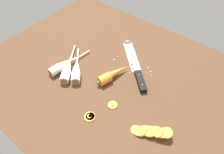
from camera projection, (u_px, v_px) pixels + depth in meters
The scene contains 11 objects.
ground_plane at pixel (115, 79), 88.67cm from camera, with size 120.00×90.00×4.00cm, color brown.
chefs_knife at pixel (134, 62), 92.22cm from camera, with size 27.67×26.15×4.18cm.
whole_carrot at pixel (113, 75), 85.10cm from camera, with size 8.15×18.64×4.20cm.
parsnip_front at pixel (68, 68), 87.83cm from camera, with size 15.50×21.12×4.00cm.
parsnip_mid_left at pixel (64, 65), 89.06cm from camera, with size 5.64×22.20×4.00cm.
parsnip_mid_right at pixel (76, 69), 87.19cm from camera, with size 16.20×17.93×4.00cm.
carrot_slice_stack at pixel (150, 132), 68.72cm from camera, with size 13.32×8.47×4.24cm.
carrot_slice_stray_near at pixel (90, 116), 73.85cm from camera, with size 4.19×4.19×0.70cm.
carrot_slice_stray_mid at pixel (113, 105), 77.25cm from camera, with size 3.76×3.76×0.70cm.
carrot_slice_stray_far at pixel (90, 116), 73.91cm from camera, with size 3.31×3.31×0.70cm.
mince_crumbs at pixel (135, 66), 90.93cm from camera, with size 19.71×8.56×0.89cm.
Camera 1 is at (34.19, -45.62, 65.94)cm, focal length 31.84 mm.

